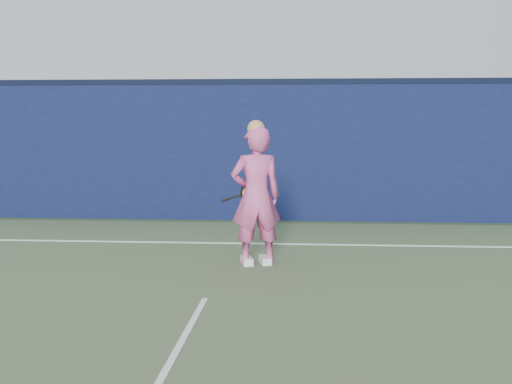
{
  "coord_description": "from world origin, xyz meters",
  "views": [
    {
      "loc": [
        1.0,
        -5.44,
        1.86
      ],
      "look_at": [
        0.41,
        2.65,
        0.94
      ],
      "focal_mm": 45.0,
      "sensor_mm": 36.0,
      "label": 1
    }
  ],
  "objects": [
    {
      "name": "ground",
      "position": [
        0.0,
        0.0,
        0.0
      ],
      "size": [
        80.0,
        80.0,
        0.0
      ],
      "primitive_type": "plane",
      "color": "#2F4027",
      "rests_on": "ground"
    },
    {
      "name": "court_lines",
      "position": [
        0.0,
        -0.33,
        0.01
      ],
      "size": [
        11.0,
        12.04,
        0.01
      ],
      "color": "white",
      "rests_on": "court_surface"
    },
    {
      "name": "wall_cap",
      "position": [
        0.0,
        6.5,
        2.55
      ],
      "size": [
        24.0,
        0.42,
        0.1
      ],
      "primitive_type": "cube",
      "color": "black",
      "rests_on": "backstop_wall"
    },
    {
      "name": "player",
      "position": [
        0.41,
        2.65,
        0.9
      ],
      "size": [
        0.74,
        0.59,
        1.86
      ],
      "rotation": [
        0.0,
        0.0,
        3.42
      ],
      "color": "#D65393",
      "rests_on": "ground"
    },
    {
      "name": "backstop_wall",
      "position": [
        0.0,
        6.5,
        1.25
      ],
      "size": [
        24.0,
        0.4,
        2.5
      ],
      "primitive_type": "cube",
      "color": "#0C0F38",
      "rests_on": "ground"
    },
    {
      "name": "racket",
      "position": [
        0.29,
        3.04,
        0.88
      ],
      "size": [
        0.58,
        0.14,
        0.31
      ],
      "rotation": [
        0.0,
        0.0,
        -0.05
      ],
      "color": "black",
      "rests_on": "ground"
    }
  ]
}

